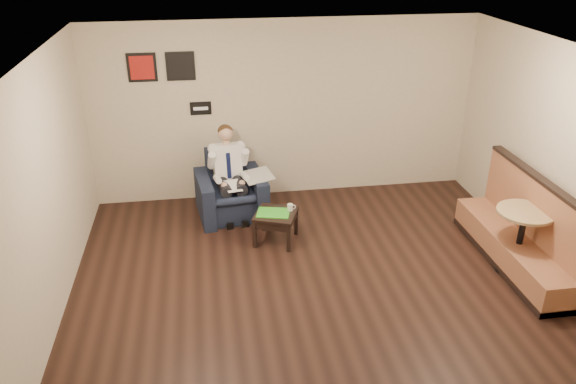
{
  "coord_description": "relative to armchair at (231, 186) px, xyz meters",
  "views": [
    {
      "loc": [
        -1.26,
        -5.34,
        4.02
      ],
      "look_at": [
        -0.24,
        1.2,
        0.86
      ],
      "focal_mm": 35.0,
      "sensor_mm": 36.0,
      "label": 1
    }
  ],
  "objects": [
    {
      "name": "ceiling",
      "position": [
        0.93,
        -2.32,
        2.33
      ],
      "size": [
        6.0,
        6.0,
        0.02
      ],
      "primitive_type": "cube",
      "color": "white",
      "rests_on": "wall_back"
    },
    {
      "name": "green_folder",
      "position": [
        0.53,
        -0.9,
        -0.03
      ],
      "size": [
        0.5,
        0.41,
        0.01
      ],
      "primitive_type": "cube",
      "rotation": [
        0.0,
        0.0,
        -0.24
      ],
      "color": "green",
      "rests_on": "side_table"
    },
    {
      "name": "coffee_mug",
      "position": [
        0.77,
        -0.85,
        0.01
      ],
      "size": [
        0.1,
        0.1,
        0.09
      ],
      "primitive_type": "cylinder",
      "rotation": [
        0.0,
        0.0,
        -0.38
      ],
      "color": "white",
      "rests_on": "side_table"
    },
    {
      "name": "banquette",
      "position": [
        3.52,
        -1.94,
        0.12
      ],
      "size": [
        0.55,
        2.3,
        1.18
      ],
      "primitive_type": "cube",
      "color": "#96593A",
      "rests_on": "ground"
    },
    {
      "name": "seating_sign",
      "position": [
        -0.37,
        0.66,
        1.03
      ],
      "size": [
        0.32,
        0.02,
        0.2
      ],
      "primitive_type": "cube",
      "color": "black",
      "rests_on": "wall_back"
    },
    {
      "name": "wall_left",
      "position": [
        -2.07,
        -2.32,
        0.93
      ],
      "size": [
        0.02,
        6.0,
        2.8
      ],
      "primitive_type": "cube",
      "color": "beige",
      "rests_on": "ground"
    },
    {
      "name": "newspaper",
      "position": [
        0.41,
        -0.05,
        0.17
      ],
      "size": [
        0.49,
        0.58,
        0.01
      ],
      "primitive_type": "cube",
      "rotation": [
        0.0,
        0.0,
        0.17
      ],
      "color": "silver",
      "rests_on": "armchair"
    },
    {
      "name": "lap_papers",
      "position": [
        0.03,
        -0.23,
        0.11
      ],
      "size": [
        0.27,
        0.34,
        0.01
      ],
      "primitive_type": "cube",
      "rotation": [
        0.0,
        0.0,
        0.19
      ],
      "color": "white",
      "rests_on": "seated_man"
    },
    {
      "name": "side_table",
      "position": [
        0.56,
        -0.89,
        -0.25
      ],
      "size": [
        0.7,
        0.7,
        0.44
      ],
      "primitive_type": "cube",
      "rotation": [
        0.0,
        0.0,
        -0.38
      ],
      "color": "black",
      "rests_on": "ground"
    },
    {
      "name": "cafe_table",
      "position": [
        3.49,
        -2.1,
        -0.05
      ],
      "size": [
        0.71,
        0.71,
        0.85
      ],
      "primitive_type": "cylinder",
      "rotation": [
        0.0,
        0.0,
        -0.03
      ],
      "color": "#A58659",
      "rests_on": "ground"
    },
    {
      "name": "art_print_left",
      "position": [
        -1.17,
        0.66,
        1.68
      ],
      "size": [
        0.42,
        0.03,
        0.42
      ],
      "primitive_type": "cube",
      "color": "#AF1B15",
      "rests_on": "wall_back"
    },
    {
      "name": "ground",
      "position": [
        0.93,
        -2.32,
        -0.47
      ],
      "size": [
        6.0,
        6.0,
        0.0
      ],
      "primitive_type": "plane",
      "color": "black",
      "rests_on": "ground"
    },
    {
      "name": "wall_back",
      "position": [
        0.93,
        0.68,
        0.93
      ],
      "size": [
        6.0,
        0.02,
        2.8
      ],
      "primitive_type": "cube",
      "color": "beige",
      "rests_on": "ground"
    },
    {
      "name": "seated_man",
      "position": [
        0.01,
        -0.12,
        0.18
      ],
      "size": [
        0.72,
        0.99,
        1.3
      ],
      "primitive_type": null,
      "rotation": [
        0.0,
        0.0,
        0.12
      ],
      "color": "white",
      "rests_on": "armchair"
    },
    {
      "name": "armchair",
      "position": [
        0.0,
        0.0,
        0.0
      ],
      "size": [
        1.09,
        1.09,
        0.95
      ],
      "primitive_type": "cube",
      "rotation": [
        0.0,
        0.0,
        0.12
      ],
      "color": "black",
      "rests_on": "ground"
    },
    {
      "name": "art_print_right",
      "position": [
        -0.62,
        0.66,
        1.68
      ],
      "size": [
        0.42,
        0.03,
        0.42
      ],
      "primitive_type": "cube",
      "color": "black",
      "rests_on": "wall_back"
    },
    {
      "name": "smartphone",
      "position": [
        0.66,
        -0.76,
        -0.03
      ],
      "size": [
        0.15,
        0.13,
        0.01
      ],
      "primitive_type": "cube",
      "rotation": [
        0.0,
        0.0,
        -0.56
      ],
      "color": "black",
      "rests_on": "side_table"
    }
  ]
}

